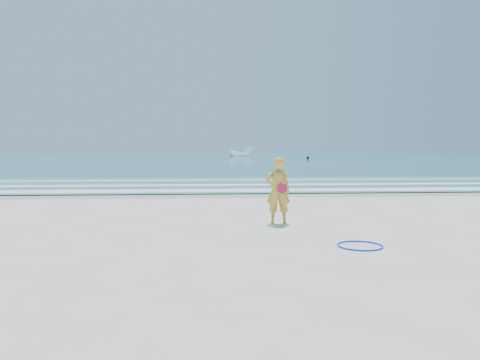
{
  "coord_description": "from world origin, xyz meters",
  "views": [
    {
      "loc": [
        -1.03,
        -10.72,
        2.12
      ],
      "look_at": [
        0.0,
        4.0,
        1.0
      ],
      "focal_mm": 35.0,
      "sensor_mm": 36.0,
      "label": 1
    }
  ],
  "objects": [
    {
      "name": "woman",
      "position": [
        0.86,
        1.63,
        0.89
      ],
      "size": [
        0.67,
        0.46,
        1.78
      ],
      "color": "gold",
      "rests_on": "ground"
    },
    {
      "name": "hoop",
      "position": [
        2.14,
        -1.31,
        0.02
      ],
      "size": [
        1.13,
        1.13,
        0.03
      ],
      "primitive_type": "torus",
      "rotation": [
        0.0,
        0.0,
        -0.22
      ],
      "color": "#0D2EEB",
      "rests_on": "ground"
    },
    {
      "name": "foam_far",
      "position": [
        0.0,
        16.5,
        0.05
      ],
      "size": [
        400.0,
        0.6,
        0.01
      ],
      "primitive_type": "cube",
      "color": "white",
      "rests_on": "shallow"
    },
    {
      "name": "foam_near",
      "position": [
        0.0,
        10.3,
        0.05
      ],
      "size": [
        400.0,
        1.4,
        0.01
      ],
      "primitive_type": "cube",
      "color": "white",
      "rests_on": "shallow"
    },
    {
      "name": "ocean",
      "position": [
        0.0,
        105.0,
        0.02
      ],
      "size": [
        400.0,
        190.0,
        0.04
      ],
      "primitive_type": "cube",
      "color": "#19727F",
      "rests_on": "ground"
    },
    {
      "name": "buoy",
      "position": [
        13.37,
        55.47,
        0.25
      ],
      "size": [
        0.41,
        0.41,
        0.41
      ],
      "primitive_type": "sphere",
      "color": "black",
      "rests_on": "ocean"
    },
    {
      "name": "wet_sand",
      "position": [
        0.0,
        9.0,
        0.0
      ],
      "size": [
        400.0,
        2.4,
        0.0
      ],
      "primitive_type": "cube",
      "color": "#B2A893",
      "rests_on": "ground"
    },
    {
      "name": "ground",
      "position": [
        0.0,
        0.0,
        0.0
      ],
      "size": [
        400.0,
        400.0,
        0.0
      ],
      "primitive_type": "plane",
      "color": "silver",
      "rests_on": "ground"
    },
    {
      "name": "shallow",
      "position": [
        0.0,
        14.0,
        0.04
      ],
      "size": [
        400.0,
        10.0,
        0.01
      ],
      "primitive_type": "cube",
      "color": "#59B7AD",
      "rests_on": "ocean"
    },
    {
      "name": "boat",
      "position": [
        4.83,
        71.22,
        0.89
      ],
      "size": [
        4.63,
        2.45,
        1.7
      ],
      "primitive_type": "imported",
      "rotation": [
        0.0,
        0.0,
        1.76
      ],
      "color": "white",
      "rests_on": "ocean"
    },
    {
      "name": "foam_mid",
      "position": [
        0.0,
        13.2,
        0.05
      ],
      "size": [
        400.0,
        0.9,
        0.01
      ],
      "primitive_type": "cube",
      "color": "white",
      "rests_on": "shallow"
    }
  ]
}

